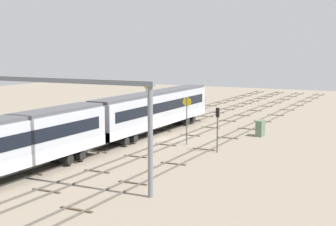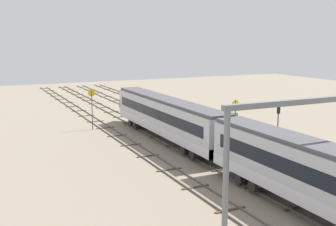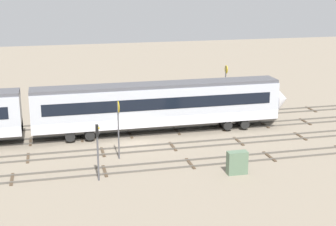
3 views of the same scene
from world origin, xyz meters
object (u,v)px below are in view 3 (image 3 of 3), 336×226
(speed_sign_mid_trackside, at_px, (118,122))
(speed_sign_far_trackside, at_px, (226,82))
(signal_light_trackside_departure, at_px, (98,144))
(relay_cabinet, at_px, (237,163))

(speed_sign_mid_trackside, distance_m, speed_sign_far_trackside, 18.70)
(speed_sign_far_trackside, bearing_deg, signal_light_trackside_departure, -133.86)
(speed_sign_mid_trackside, distance_m, relay_cabinet, 10.30)
(signal_light_trackside_departure, height_order, relay_cabinet, signal_light_trackside_departure)
(relay_cabinet, bearing_deg, signal_light_trackside_departure, 173.46)
(speed_sign_far_trackside, relative_size, signal_light_trackside_departure, 1.21)
(speed_sign_mid_trackside, xyz_separation_m, speed_sign_far_trackside, (13.92, 12.49, 0.15))
(speed_sign_mid_trackside, distance_m, signal_light_trackside_departure, 4.78)
(relay_cabinet, bearing_deg, speed_sign_mid_trackside, 147.01)
(speed_sign_mid_trackside, height_order, relay_cabinet, speed_sign_mid_trackside)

